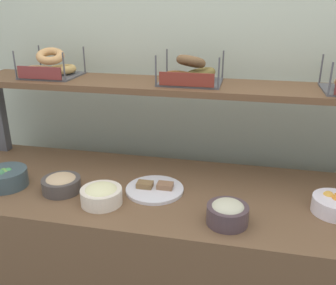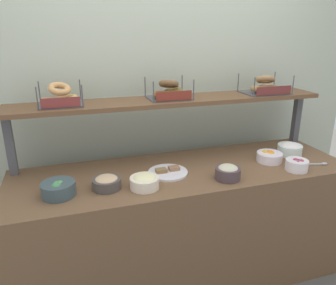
# 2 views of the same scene
# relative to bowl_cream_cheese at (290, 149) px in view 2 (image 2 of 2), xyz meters

# --- Properties ---
(ground_plane) EXTENTS (8.00, 8.00, 0.00)m
(ground_plane) POSITION_rel_bowl_cream_cheese_xyz_m (-0.85, -0.02, -0.90)
(ground_plane) COLOR #595651
(back_wall) EXTENTS (3.47, 0.06, 2.40)m
(back_wall) POSITION_rel_bowl_cream_cheese_xyz_m (-0.85, 0.53, 0.30)
(back_wall) COLOR #B3BEA8
(back_wall) RESTS_ON ground_plane
(deli_counter) EXTENTS (2.27, 0.70, 0.85)m
(deli_counter) POSITION_rel_bowl_cream_cheese_xyz_m (-0.85, -0.02, -0.47)
(deli_counter) COLOR brown
(deli_counter) RESTS_ON ground_plane
(shelf_riser_left) EXTENTS (0.05, 0.05, 0.40)m
(shelf_riser_left) POSITION_rel_bowl_cream_cheese_xyz_m (-1.92, 0.25, 0.15)
(shelf_riser_left) COLOR #4C4C51
(shelf_riser_left) RESTS_ON deli_counter
(shelf_riser_right) EXTENTS (0.05, 0.05, 0.40)m
(shelf_riser_right) POSITION_rel_bowl_cream_cheese_xyz_m (0.23, 0.25, 0.15)
(shelf_riser_right) COLOR #4C4C51
(shelf_riser_right) RESTS_ON deli_counter
(upper_shelf) EXTENTS (2.23, 0.32, 0.03)m
(upper_shelf) POSITION_rel_bowl_cream_cheese_xyz_m (-0.85, 0.25, 0.37)
(upper_shelf) COLOR brown
(upper_shelf) RESTS_ON shelf_riser_left
(bowl_cream_cheese) EXTENTS (0.18, 0.18, 0.10)m
(bowl_cream_cheese) POSITION_rel_bowl_cream_cheese_xyz_m (0.00, 0.00, 0.00)
(bowl_cream_cheese) COLOR white
(bowl_cream_cheese) RESTS_ON deli_counter
(bowl_potato_salad) EXTENTS (0.17, 0.17, 0.08)m
(bowl_potato_salad) POSITION_rel_bowl_cream_cheese_xyz_m (-1.16, -0.20, -0.01)
(bowl_potato_salad) COLOR #F2E2CB
(bowl_potato_salad) RESTS_ON deli_counter
(bowl_tuna_salad) EXTENTS (0.16, 0.16, 0.09)m
(bowl_tuna_salad) POSITION_rel_bowl_cream_cheese_xyz_m (-0.63, -0.23, -0.00)
(bowl_tuna_salad) COLOR #4B3A3F
(bowl_tuna_salad) RESTS_ON deli_counter
(bowl_hummus) EXTENTS (0.17, 0.17, 0.08)m
(bowl_hummus) POSITION_rel_bowl_cream_cheese_xyz_m (-1.37, -0.14, -0.01)
(bowl_hummus) COLOR #4A4340
(bowl_hummus) RESTS_ON deli_counter
(bowl_veggie_mix) EXTENTS (0.19, 0.19, 0.10)m
(bowl_veggie_mix) POSITION_rel_bowl_cream_cheese_xyz_m (-1.64, -0.15, -0.01)
(bowl_veggie_mix) COLOR #3C4E53
(bowl_veggie_mix) RESTS_ON deli_counter
(bowl_fruit_salad) EXTENTS (0.18, 0.18, 0.08)m
(bowl_fruit_salad) POSITION_rel_bowl_cream_cheese_xyz_m (-0.22, -0.06, -0.01)
(bowl_fruit_salad) COLOR white
(bowl_fruit_salad) RESTS_ON deli_counter
(bowl_beet_salad) EXTENTS (0.15, 0.15, 0.08)m
(bowl_beet_salad) POSITION_rel_bowl_cream_cheese_xyz_m (-0.14, -0.25, -0.01)
(bowl_beet_salad) COLOR white
(bowl_beet_salad) RESTS_ON deli_counter
(serving_plate_white) EXTENTS (0.26, 0.26, 0.04)m
(serving_plate_white) POSITION_rel_bowl_cream_cheese_xyz_m (-0.97, -0.05, -0.04)
(serving_plate_white) COLOR white
(serving_plate_white) RESTS_ON deli_counter
(serving_spoon_near_plate) EXTENTS (0.18, 0.06, 0.01)m
(serving_spoon_near_plate) POSITION_rel_bowl_cream_cheese_xyz_m (0.07, -0.23, -0.04)
(serving_spoon_near_plate) COLOR #B7B7BC
(serving_spoon_near_plate) RESTS_ON deli_counter
(bagel_basket_sesame) EXTENTS (0.28, 0.25, 0.15)m
(bagel_basket_sesame) POSITION_rel_bowl_cream_cheese_xyz_m (-1.59, 0.26, 0.43)
(bagel_basket_sesame) COLOR #4C4C51
(bagel_basket_sesame) RESTS_ON upper_shelf
(bagel_basket_cinnamon_raisin) EXTENTS (0.29, 0.24, 0.14)m
(bagel_basket_cinnamon_raisin) POSITION_rel_bowl_cream_cheese_xyz_m (-0.87, 0.26, 0.43)
(bagel_basket_cinnamon_raisin) COLOR #4C4C51
(bagel_basket_cinnamon_raisin) RESTS_ON upper_shelf
(bagel_basket_everything) EXTENTS (0.34, 0.25, 0.15)m
(bagel_basket_everything) POSITION_rel_bowl_cream_cheese_xyz_m (-0.11, 0.23, 0.43)
(bagel_basket_everything) COLOR #4C4C51
(bagel_basket_everything) RESTS_ON upper_shelf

